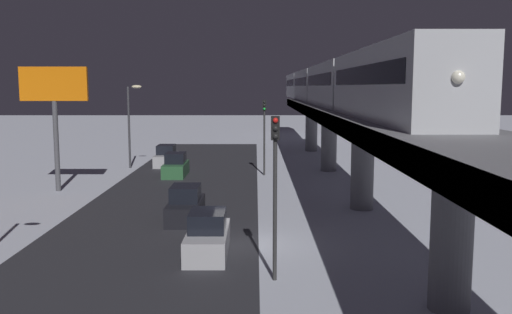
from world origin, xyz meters
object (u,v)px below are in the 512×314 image
sedan_green (176,166)px  traffic_light_near (275,174)px  commercial_billboard (54,96)px  traffic_light_mid (264,126)px  subway_train (322,84)px  sedan_silver_2 (208,237)px  sedan_black (186,206)px  sedan_silver (166,157)px

sedan_green → traffic_light_near: traffic_light_near is taller
sedan_green → commercial_billboard: commercial_billboard is taller
traffic_light_near → traffic_light_mid: same height
subway_train → sedan_silver_2: bearing=74.2°
subway_train → traffic_light_mid: (5.81, 8.47, -3.52)m
sedan_black → sedan_silver_2: 6.63m
sedan_black → commercial_billboard: 14.83m
sedan_silver_2 → sedan_black: bearing=105.8°
sedan_silver → subway_train: bearing=-170.4°
sedan_black → traffic_light_mid: traffic_light_mid is taller
subway_train → sedan_silver_2: (8.71, 30.77, -6.92)m
sedan_silver_2 → traffic_light_mid: 22.74m
commercial_billboard → sedan_silver: bearing=-113.7°
subway_train → sedan_silver: (15.11, 2.56, -6.93)m
traffic_light_mid → traffic_light_near: bearing=90.0°
subway_train → sedan_silver_2: 32.72m
sedan_black → traffic_light_near: bearing=-64.4°
sedan_silver_2 → traffic_light_mid: size_ratio=0.71×
sedan_silver_2 → sedan_silver: bearing=102.8°
sedan_black → commercial_billboard: (10.33, -8.76, 6.03)m
subway_train → traffic_light_near: bearing=80.4°
sedan_silver → traffic_light_mid: bearing=147.5°
traffic_light_mid → sedan_silver_2: bearing=82.6°
sedan_black → sedan_silver_2: size_ratio=0.98×
sedan_black → sedan_green: size_ratio=1.02×
sedan_silver_2 → commercial_billboard: bearing=128.7°
sedan_silver → sedan_black: bearing=101.9°
sedan_black → sedan_silver_2: same height
sedan_black → traffic_light_near: size_ratio=0.70×
subway_train → sedan_green: size_ratio=16.86×
subway_train → sedan_silver_2: size_ratio=16.25×
sedan_black → sedan_silver_2: (-1.80, 6.38, 0.00)m
sedan_black → sedan_green: bearing=100.2°
subway_train → sedan_black: (10.51, 24.39, -6.92)m
subway_train → traffic_light_near: 34.85m
traffic_light_near → commercial_billboard: (15.03, -18.55, 2.63)m
sedan_silver → sedan_black: (-4.60, 21.83, 0.01)m
sedan_green → commercial_billboard: bearing=42.1°
traffic_light_mid → sedan_green: bearing=2.6°
traffic_light_near → traffic_light_mid: size_ratio=1.00×
sedan_black → sedan_silver_2: bearing=-74.2°
sedan_silver → traffic_light_mid: 11.54m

